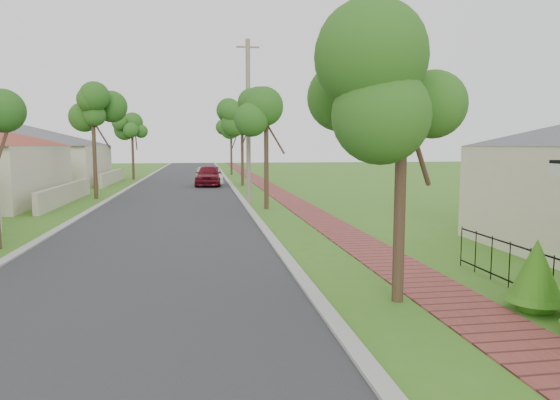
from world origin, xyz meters
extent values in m
plane|color=#40741B|center=(0.00, 0.00, 0.00)|extent=(160.00, 160.00, 0.00)
cube|color=#28282B|center=(-3.00, 20.00, 0.00)|extent=(7.00, 120.00, 0.02)
cube|color=#9E9E99|center=(0.65, 20.00, 0.00)|extent=(0.30, 120.00, 0.10)
cube|color=#9E9E99|center=(-6.65, 20.00, 0.00)|extent=(0.30, 120.00, 0.10)
cube|color=brown|center=(3.25, 20.00, 0.00)|extent=(1.50, 120.00, 0.03)
cylinder|color=black|center=(4.90, 0.67, 0.50)|extent=(0.02, 0.02, 1.00)
cylinder|color=black|center=(4.90, 1.33, 0.50)|extent=(0.02, 0.02, 1.00)
cylinder|color=black|center=(4.90, 2.00, 0.50)|extent=(0.02, 0.02, 1.00)
cylinder|color=black|center=(4.90, 2.67, 0.50)|extent=(0.02, 0.02, 1.00)
cylinder|color=black|center=(4.90, 3.33, 0.50)|extent=(0.02, 0.02, 1.00)
cylinder|color=black|center=(4.90, 4.00, 0.50)|extent=(0.02, 0.02, 1.00)
cylinder|color=#382619|center=(1.50, 16.00, 2.27)|extent=(0.22, 0.22, 4.55)
sphere|color=#1B5316|center=(1.50, 16.00, 4.68)|extent=(1.70, 1.70, 1.70)
cylinder|color=#382619|center=(1.50, 30.00, 2.45)|extent=(0.22, 0.22, 4.90)
sphere|color=#1B5316|center=(1.50, 30.00, 5.04)|extent=(1.70, 1.70, 1.70)
cylinder|color=#382619|center=(1.50, 44.00, 2.10)|extent=(0.22, 0.22, 4.20)
sphere|color=#1B5316|center=(1.50, 44.00, 4.32)|extent=(1.70, 1.70, 1.70)
cylinder|color=#382619|center=(-7.50, 22.00, 2.45)|extent=(0.22, 0.22, 4.90)
sphere|color=#1B5316|center=(-7.50, 22.00, 5.04)|extent=(1.70, 1.70, 1.70)
cylinder|color=#382619|center=(-7.50, 38.00, 2.27)|extent=(0.22, 0.22, 4.55)
sphere|color=#1B5316|center=(-7.50, 38.00, 4.68)|extent=(1.70, 1.70, 1.70)
sphere|color=#2E7016|center=(4.45, 0.54, 0.29)|extent=(0.80, 0.80, 0.80)
cone|color=#2E7016|center=(4.45, 0.54, 0.82)|extent=(0.91, 0.91, 1.06)
cube|color=#BFB299|center=(-8.60, 20.00, 0.50)|extent=(0.25, 10.00, 1.00)
cube|color=beige|center=(-15.00, 34.00, 1.50)|extent=(11.00, 10.00, 3.00)
pyramid|color=#4C4C51|center=(-15.00, 34.00, 3.80)|extent=(15.56, 15.56, 1.60)
cube|color=#BFB299|center=(-8.60, 34.00, 0.50)|extent=(0.25, 10.00, 1.00)
imported|color=maroon|center=(-0.99, 30.17, 0.79)|extent=(2.30, 4.78, 1.57)
imported|color=silver|center=(-1.00, 30.57, 0.66)|extent=(2.02, 4.21, 1.33)
cylinder|color=#382619|center=(2.20, 1.50, 1.94)|extent=(0.22, 0.22, 3.88)
sphere|color=#2E621C|center=(2.20, 1.50, 3.99)|extent=(1.93, 1.93, 1.93)
cylinder|color=gray|center=(0.90, 18.64, 4.22)|extent=(0.24, 0.24, 8.43)
cube|color=gray|center=(0.90, 18.64, 8.03)|extent=(1.20, 0.08, 0.08)
camera|label=1|loc=(-1.54, -7.50, 3.03)|focal=32.00mm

